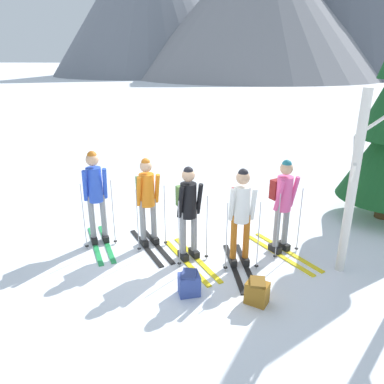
% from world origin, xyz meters
% --- Properties ---
extents(ground_plane, '(400.00, 400.00, 0.00)m').
position_xyz_m(ground_plane, '(0.00, 0.00, 0.00)').
color(ground_plane, white).
extents(skier_in_blue, '(1.05, 1.57, 1.85)m').
position_xyz_m(skier_in_blue, '(-1.59, 0.20, 1.06)').
color(skier_in_blue, green).
rests_on(skier_in_blue, ground).
extents(skier_in_orange, '(1.16, 1.50, 1.74)m').
position_xyz_m(skier_in_orange, '(-0.61, 0.24, 0.98)').
color(skier_in_orange, black).
rests_on(skier_in_orange, ground).
extents(skier_in_black, '(1.23, 1.60, 1.73)m').
position_xyz_m(skier_in_black, '(0.23, -0.18, 0.98)').
color(skier_in_black, yellow).
rests_on(skier_in_black, ground).
extents(skier_in_white, '(0.64, 1.61, 1.76)m').
position_xyz_m(skier_in_white, '(1.14, -0.29, 1.00)').
color(skier_in_white, black).
rests_on(skier_in_white, ground).
extents(skier_in_pink, '(1.30, 1.52, 1.78)m').
position_xyz_m(skier_in_pink, '(1.88, 0.28, 1.01)').
color(skier_in_pink, yellow).
rests_on(skier_in_pink, ground).
extents(birch_tree_tall, '(0.69, 1.05, 3.03)m').
position_xyz_m(birch_tree_tall, '(2.87, -0.25, 1.56)').
color(birch_tree_tall, silver).
rests_on(birch_tree_tall, ground).
extents(backpack_on_snow_front, '(0.38, 0.33, 0.38)m').
position_xyz_m(backpack_on_snow_front, '(0.38, -1.26, 0.19)').
color(backpack_on_snow_front, '#384C99').
rests_on(backpack_on_snow_front, ground).
extents(backpack_on_snow_beside, '(0.39, 0.35, 0.38)m').
position_xyz_m(backpack_on_snow_beside, '(1.41, -1.35, 0.19)').
color(backpack_on_snow_beside, '#99661E').
rests_on(backpack_on_snow_beside, ground).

